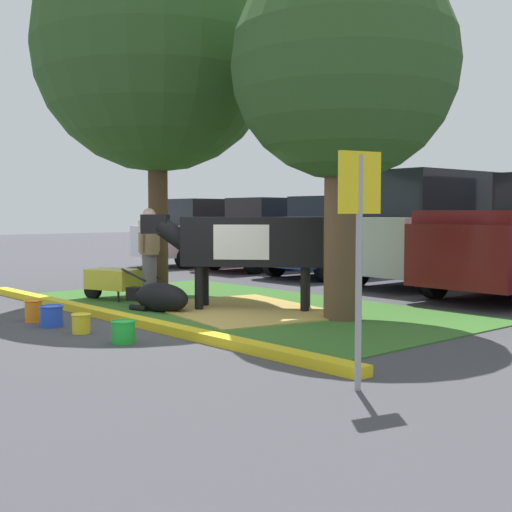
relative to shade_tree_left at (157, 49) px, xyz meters
name	(u,v)px	position (x,y,z in m)	size (l,w,h in m)	color
ground_plane	(184,321)	(2.70, -1.33, -4.69)	(80.00, 80.00, 0.00)	#424247
grass_island	(240,307)	(2.11, 0.26, -4.68)	(8.19, 4.35, 0.02)	#386B28
curb_yellow	(120,317)	(2.11, -2.07, -4.63)	(9.39, 0.24, 0.12)	yellow
hay_bedding	(242,310)	(2.53, -0.04, -4.66)	(3.20, 2.40, 0.04)	tan
shade_tree_left	(157,49)	(0.00, 0.00, 0.00)	(4.62, 4.62, 7.01)	#4C3823
shade_tree_right	(344,69)	(4.22, 0.51, -0.95)	(3.37, 3.37, 5.47)	brown
cow_holstein	(247,242)	(2.49, 0.09, -3.55)	(2.58, 2.38, 1.59)	black
calf_lying	(160,298)	(1.70, -1.09, -4.45)	(1.33, 0.69, 0.48)	black
person_handler	(149,252)	(0.54, -0.54, -3.77)	(0.34, 0.51, 1.70)	slate
wheelbarrow	(112,280)	(-0.10, -0.94, -4.30)	(1.60, 0.97, 0.63)	gold
parking_sign	(359,223)	(7.03, -2.45, -3.15)	(0.15, 0.44, 2.18)	#99999E
bucket_orange	(34,310)	(1.29, -3.05, -4.52)	(0.27, 0.27, 0.33)	orange
bucket_blue	(52,316)	(1.88, -3.04, -4.53)	(0.34, 0.34, 0.30)	blue
bucket_yellow	(81,323)	(2.65, -2.97, -4.55)	(0.26, 0.26, 0.27)	yellow
bucket_green	(124,331)	(3.64, -2.90, -4.54)	(0.31, 0.31, 0.29)	green
hatchback_white	(207,233)	(-5.82, 5.60, -3.70)	(2.07, 4.43, 2.02)	silver
sedan_red	(272,235)	(-3.27, 5.99, -3.70)	(2.07, 4.43, 2.02)	red
sedan_blue	(340,237)	(-0.65, 5.91, -3.70)	(2.07, 4.43, 2.02)	navy
suv_black	(434,228)	(2.20, 5.86, -3.42)	(2.18, 4.63, 2.52)	silver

